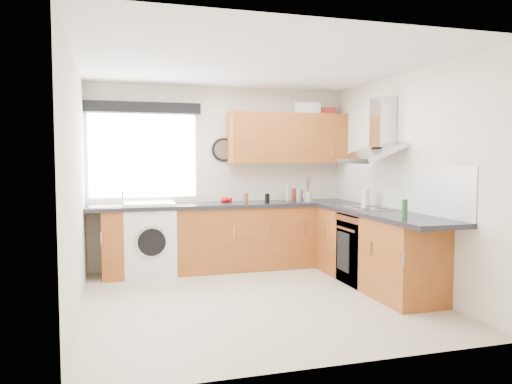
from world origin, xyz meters
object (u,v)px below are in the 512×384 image
object	(u,v)px
oven	(368,248)
upper_cabinets	(288,138)
washing_machine	(150,238)
extractor_hood	(377,137)

from	to	relation	value
oven	upper_cabinets	size ratio (longest dim) A/B	0.50
oven	upper_cabinets	distance (m)	1.99
upper_cabinets	washing_machine	bearing A→B (deg)	-176.92
washing_machine	oven	bearing A→B (deg)	-24.10
extractor_hood	washing_machine	xyz separation A→B (m)	(-2.60, 1.22, -1.30)
extractor_hood	upper_cabinets	bearing A→B (deg)	116.13
oven	extractor_hood	xyz separation A→B (m)	(0.10, -0.00, 1.34)
extractor_hood	upper_cabinets	xyz separation A→B (m)	(-0.65, 1.33, 0.03)
upper_cabinets	washing_machine	distance (m)	2.36
oven	extractor_hood	distance (m)	1.35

